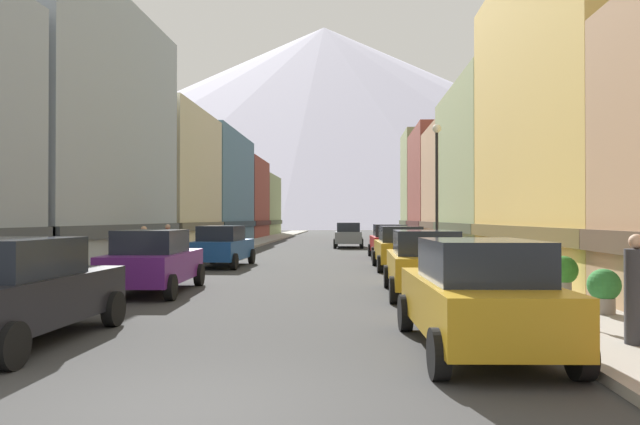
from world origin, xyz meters
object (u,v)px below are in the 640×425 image
Objects in this scene: car_right_3 at (389,241)px; pedestrian_1 at (637,293)px; potted_plant_1 at (470,253)px; car_left_2 at (222,246)px; potted_plant_0 at (563,273)px; car_driving_0 at (349,235)px; car_right_1 at (424,263)px; car_right_0 at (478,295)px; pedestrian_0 at (144,249)px; streetlamp_right at (437,173)px; car_right_2 at (400,247)px; pedestrian_2 at (168,245)px; car_left_0 at (16,291)px; potted_plant_2 at (604,288)px; car_left_1 at (154,261)px; parking_meter_near at (556,275)px.

car_right_3 is 21.54m from pedestrian_1.
car_right_3 is 5.90m from potted_plant_1.
car_left_2 is 4.31× the size of potted_plant_0.
car_right_1 is at bearing -85.13° from car_driving_0.
car_right_0 is at bearing -100.99° from potted_plant_1.
car_right_1 is at bearing -108.16° from potted_plant_1.
car_right_3 is 16.47m from potted_plant_0.
streetlamp_right is (11.60, 2.13, 3.07)m from pedestrian_0.
pedestrian_0 reaches higher than car_right_2.
pedestrian_2 reaches higher than car_right_2.
car_left_2 is 11.81m from car_right_1.
streetlamp_right reaches higher than pedestrian_1.
car_left_0 is at bearing -90.00° from car_left_2.
pedestrian_1 reaches higher than car_left_0.
car_left_0 is 22.59m from car_right_3.
car_driving_0 is at bearing 93.88° from car_right_0.
car_right_0 is 16.78m from potted_plant_1.
car_right_1 is 4.93m from potted_plant_2.
streetlamp_right reaches higher than car_left_2.
pedestrian_0 is at bearing 127.92° from car_right_0.
car_right_2 is 3.46m from streetlamp_right.
potted_plant_1 is (3.20, 16.47, -0.30)m from car_right_0.
car_left_1 is at bearing -89.97° from car_left_2.
pedestrian_1 reaches higher than car_right_2.
potted_plant_2 is (1.25, 0.83, -0.35)m from parking_meter_near.
pedestrian_0 is (-10.05, -1.99, 0.01)m from car_right_2.
car_right_0 reaches higher than potted_plant_1.
pedestrian_2 reaches higher than car_left_2.
car_driving_0 is 4.77× the size of potted_plant_2.
pedestrian_2 is (-13.25, -0.63, 0.33)m from potted_plant_1.
potted_plant_2 is at bearing 75.75° from pedestrian_1.
streetlamp_right reaches higher than car_left_1.
potted_plant_0 is (3.20, 5.27, -0.13)m from car_right_0.
pedestrian_0 is 0.28× the size of streetlamp_right.
car_right_1 is at bearing -1.48° from car_left_1.
streetlamp_right is at bearing -76.38° from car_right_3.
pedestrian_2 is at bearing 141.42° from potted_plant_0.
streetlamp_right reaches higher than potted_plant_2.
car_driving_0 is 2.56× the size of pedestrian_1.
car_left_1 is 2.70× the size of pedestrian_0.
car_right_0 is at bearing -137.12° from potted_plant_2.
pedestrian_1 reaches higher than car_right_1.
pedestrian_0 is at bearing 138.11° from parking_meter_near.
parking_meter_near is (1.95, -19.28, 0.11)m from car_right_3.
car_left_1 is 14.43m from potted_plant_1.
car_driving_0 is 32.83m from pedestrian_1.
potted_plant_1 is 4.03m from streetlamp_right.
car_left_2 is 2.61× the size of pedestrian_1.
car_driving_0 is 3.31× the size of parking_meter_near.
potted_plant_1 is at bearing 87.39° from pedestrian_1.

